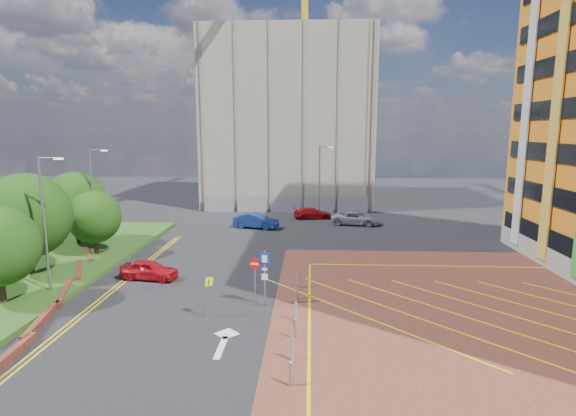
# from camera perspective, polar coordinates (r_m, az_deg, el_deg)

# --- Properties ---
(ground) EXTENTS (140.00, 140.00, 0.00)m
(ground) POSITION_cam_1_polar(r_m,az_deg,el_deg) (25.01, -4.34, -13.11)
(ground) COLOR black
(ground) RESTS_ON ground
(forecourt) EXTENTS (26.00, 26.00, 0.02)m
(forecourt) POSITION_cam_1_polar(r_m,az_deg,el_deg) (27.15, 27.23, -12.30)
(forecourt) COLOR brown
(forecourt) RESTS_ON ground
(grass_bed) EXTENTS (14.00, 32.00, 0.30)m
(grass_bed) POSITION_cam_1_polar(r_m,az_deg,el_deg) (36.94, -32.14, -6.74)
(grass_bed) COLOR #244917
(grass_bed) RESTS_ON ground
(retaining_wall) EXTENTS (6.06, 20.33, 0.40)m
(retaining_wall) POSITION_cam_1_polar(r_m,az_deg,el_deg) (30.45, -26.77, -9.51)
(retaining_wall) COLOR brown
(retaining_wall) RESTS_ON ground
(tree_b) EXTENTS (5.60, 5.60, 6.74)m
(tree_b) POSITION_cam_1_polar(r_m,az_deg,el_deg) (33.88, -30.26, -0.86)
(tree_b) COLOR #3D2B1C
(tree_b) RESTS_ON grass_bed
(tree_c) EXTENTS (4.00, 4.00, 4.90)m
(tree_c) POSITION_cam_1_polar(r_m,az_deg,el_deg) (37.33, -23.39, -1.07)
(tree_c) COLOR #3D2B1C
(tree_c) RESTS_ON grass_bed
(tree_d) EXTENTS (5.00, 5.00, 6.08)m
(tree_d) POSITION_cam_1_polar(r_m,az_deg,el_deg) (41.22, -25.38, 0.71)
(tree_d) COLOR #3D2B1C
(tree_d) RESTS_ON grass_bed
(lamp_left_near) EXTENTS (1.53, 0.16, 8.00)m
(lamp_left_near) POSITION_cam_1_polar(r_m,az_deg,el_deg) (29.67, -28.48, -1.22)
(lamp_left_near) COLOR #9EA0A8
(lamp_left_near) RESTS_ON grass_bed
(lamp_left_far) EXTENTS (1.53, 0.16, 8.00)m
(lamp_left_far) POSITION_cam_1_polar(r_m,az_deg,el_deg) (39.28, -23.47, 1.61)
(lamp_left_far) COLOR #9EA0A8
(lamp_left_far) RESTS_ON grass_bed
(lamp_back) EXTENTS (1.53, 0.16, 8.00)m
(lamp_back) POSITION_cam_1_polar(r_m,az_deg,el_deg) (51.13, 4.10, 3.80)
(lamp_back) COLOR #9EA0A8
(lamp_back) RESTS_ON ground
(sign_cluster) EXTENTS (1.17, 0.12, 3.20)m
(sign_cluster) POSITION_cam_1_polar(r_m,az_deg,el_deg) (25.21, -3.44, -8.17)
(sign_cluster) COLOR #9EA0A8
(sign_cluster) RESTS_ON ground
(warning_sign) EXTENTS (0.58, 0.38, 2.25)m
(warning_sign) POSITION_cam_1_polar(r_m,az_deg,el_deg) (24.13, -10.29, -10.47)
(warning_sign) COLOR #9EA0A8
(warning_sign) RESTS_ON ground
(bollard_row) EXTENTS (0.14, 11.14, 0.90)m
(bollard_row) POSITION_cam_1_polar(r_m,az_deg,el_deg) (23.12, 0.94, -13.80)
(bollard_row) COLOR #9EA0A8
(bollard_row) RESTS_ON forecourt
(construction_building) EXTENTS (21.20, 19.20, 22.00)m
(construction_building) POSITION_cam_1_polar(r_m,az_deg,el_deg) (62.92, 0.17, 11.02)
(construction_building) COLOR #A69D88
(construction_building) RESTS_ON ground
(tower_crane) EXTENTS (1.60, 35.00, 35.40)m
(tower_crane) POSITION_cam_1_polar(r_m,az_deg,el_deg) (64.32, 2.11, 24.36)
(tower_crane) COLOR gold
(tower_crane) RESTS_ON ground
(construction_fence) EXTENTS (21.60, 0.06, 2.00)m
(construction_fence) POSITION_cam_1_polar(r_m,az_deg,el_deg) (53.59, 0.72, 0.48)
(construction_fence) COLOR gray
(construction_fence) RESTS_ON ground
(car_red_left) EXTENTS (3.95, 2.04, 1.29)m
(car_red_left) POSITION_cam_1_polar(r_m,az_deg,el_deg) (31.30, -17.20, -7.50)
(car_red_left) COLOR red
(car_red_left) RESTS_ON ground
(car_blue_back) EXTENTS (4.72, 2.59, 1.48)m
(car_blue_back) POSITION_cam_1_polar(r_m,az_deg,el_deg) (45.23, -4.06, -1.64)
(car_blue_back) COLOR navy
(car_blue_back) RESTS_ON ground
(car_red_back) EXTENTS (4.41, 2.36, 1.22)m
(car_red_back) POSITION_cam_1_polar(r_m,az_deg,el_deg) (50.07, 3.10, -0.66)
(car_red_back) COLOR #AF0F10
(car_red_back) RESTS_ON ground
(car_silver_back) EXTENTS (5.24, 3.06, 1.37)m
(car_silver_back) POSITION_cam_1_polar(r_m,az_deg,el_deg) (47.31, 8.53, -1.28)
(car_silver_back) COLOR #B0B0B7
(car_silver_back) RESTS_ON ground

